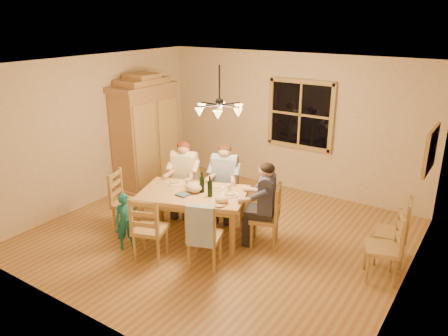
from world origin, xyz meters
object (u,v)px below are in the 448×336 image
Objects in this scene: chandelier at (219,108)px; chair_end_left at (128,211)px; armoire at (146,137)px; dining_table at (193,199)px; chair_far_right at (225,202)px; chair_near_left at (151,239)px; chair_end_right at (264,227)px; chair_near_right at (205,246)px; wine_bottle_a at (202,182)px; adult_slate_man at (265,194)px; chair_spare_back at (390,243)px; adult_woman at (184,169)px; adult_plaid_man at (225,172)px; wine_bottle_b at (210,186)px; chair_far_left at (185,198)px; child at (126,221)px; chair_spare_front at (380,258)px.

chair_end_left is at bearing -156.42° from chandelier.
armoire is 1.23× the size of dining_table.
chair_far_right and chair_near_left have the same top height.
chair_end_right is at bearing 11.31° from chandelier.
chair_near_right is 1.06m from wine_bottle_a.
chair_near_left is 1.72m from chair_end_right.
armoire is 3.25m from adult_slate_man.
chair_spare_back is at bearing 15.67° from chandelier.
dining_table is 1.89× the size of chair_spare_back.
dining_table is 1.89× the size of chair_near_right.
adult_woman is at bearing 86.71° from chair_spare_back.
chandelier reaches higher than dining_table.
chair_far_right is at bearing -9.63° from armoire.
chair_near_right is (0.30, -0.82, -1.77)m from chandelier.
wine_bottle_a is at bearing 87.60° from adult_slate_man.
adult_plaid_man reaches higher than wine_bottle_b.
chair_far_left is 1.00× the size of chair_far_right.
adult_slate_man reaches higher than dining_table.
chair_end_left and chair_spare_back have the same top height.
chair_end_right is at bearing -14.46° from armoire.
wine_bottle_a is (-0.95, -0.29, 0.08)m from adult_slate_man.
wine_bottle_b is at bearing -9.23° from child.
chair_far_left is 1.80m from adult_slate_man.
chandelier is 2.33× the size of wine_bottle_b.
chair_end_left reaches higher than dining_table.
chair_spare_back is (3.86, 1.30, 0.00)m from chair_end_left.
armoire is 4.94m from chair_spare_back.
chair_near_left is at bearing 93.11° from chair_spare_front.
adult_woman is (-0.52, 1.45, 0.54)m from chair_near_left.
armoire is 2.32× the size of chair_near_right.
chair_near_left and chair_spare_back have the same top height.
chair_near_left is 1.00× the size of chair_end_right.
chair_spare_front is (3.41, 1.28, -0.14)m from child.
armoire is at bearing 55.93° from adult_slate_man.
chair_near_right is (0.60, -1.42, 0.00)m from chair_far_right.
dining_table is 0.85m from adult_plaid_man.
chair_end_right is (1.19, 1.24, 0.00)m from chair_near_left.
adult_woman is at bearing -33.64° from chair_far_left.
armoire reaches higher than chair_end_right.
chair_end_left is 3.00× the size of wine_bottle_a.
wine_bottle_a is at bearing 126.73° from adult_woman.
chair_end_left is 2.26m from chair_end_right.
wine_bottle_b reaches higher than dining_table.
chair_end_right is at bearing 46.74° from chair_near_right.
adult_slate_man is 1.89m from chair_spare_back.
adult_slate_man is 1.81m from chair_spare_front.
chair_near_left is (0.52, -1.45, 0.00)m from chair_far_left.
chair_far_left is 0.72m from chair_far_right.
chair_near_left is at bearing 64.80° from chair_far_right.
chandelier is 1.17m from wine_bottle_b.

